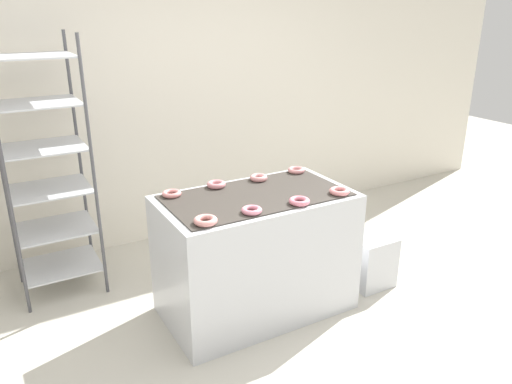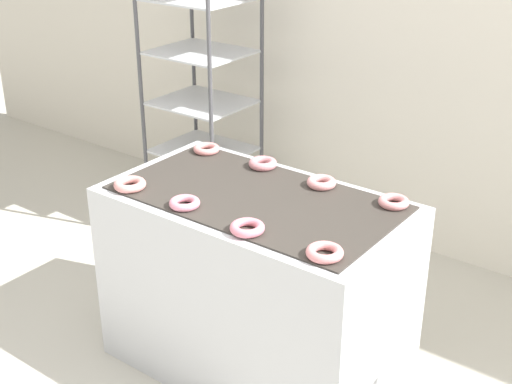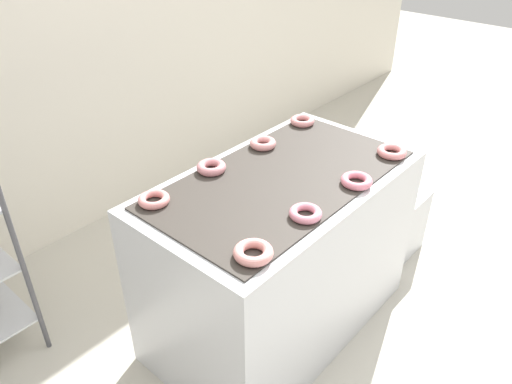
{
  "view_description": "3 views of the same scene",
  "coord_description": "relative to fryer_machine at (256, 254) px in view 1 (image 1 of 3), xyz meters",
  "views": [
    {
      "loc": [
        -1.52,
        -2.06,
        2.05
      ],
      "look_at": [
        0.0,
        0.61,
        0.89
      ],
      "focal_mm": 35.0,
      "sensor_mm": 36.0,
      "label": 1
    },
    {
      "loc": [
        1.61,
        -1.54,
        2.14
      ],
      "look_at": [
        0.0,
        0.61,
        0.89
      ],
      "focal_mm": 50.0,
      "sensor_mm": 36.0,
      "label": 2
    },
    {
      "loc": [
        -1.46,
        -0.52,
        1.97
      ],
      "look_at": [
        0.0,
        0.76,
        0.74
      ],
      "focal_mm": 35.0,
      "sensor_mm": 36.0,
      "label": 3
    }
  ],
  "objects": [
    {
      "name": "baking_rack_cart",
      "position": [
        -1.15,
        0.99,
        0.52
      ],
      "size": [
        0.57,
        0.5,
        1.89
      ],
      "color": "#4C4C51",
      "rests_on": "ground_plane"
    },
    {
      "name": "donut_far_midright",
      "position": [
        0.16,
        0.25,
        0.46
      ],
      "size": [
        0.13,
        0.13,
        0.04
      ],
      "primitive_type": "torus",
      "color": "pink",
      "rests_on": "fryer_machine"
    },
    {
      "name": "glaze_bin",
      "position": [
        0.93,
        -0.14,
        -0.24
      ],
      "size": [
        0.32,
        0.29,
        0.4
      ],
      "color": "silver",
      "rests_on": "ground_plane"
    },
    {
      "name": "donut_far_midleft",
      "position": [
        -0.16,
        0.27,
        0.46
      ],
      "size": [
        0.13,
        0.13,
        0.04
      ],
      "primitive_type": "torus",
      "color": "#D08288",
      "rests_on": "fryer_machine"
    },
    {
      "name": "ground_plane",
      "position": [
        -0.0,
        -0.61,
        -0.44
      ],
      "size": [
        14.0,
        14.0,
        0.0
      ],
      "primitive_type": "plane",
      "color": "beige"
    },
    {
      "name": "wall_back",
      "position": [
        -0.0,
        1.51,
        0.96
      ],
      "size": [
        8.0,
        0.05,
        2.8
      ],
      "color": "silver",
      "rests_on": "ground_plane"
    },
    {
      "name": "donut_near_right",
      "position": [
        0.49,
        -0.25,
        0.45
      ],
      "size": [
        0.14,
        0.14,
        0.03
      ],
      "primitive_type": "torus",
      "color": "pink",
      "rests_on": "fryer_machine"
    },
    {
      "name": "donut_far_right",
      "position": [
        0.5,
        0.27,
        0.45
      ],
      "size": [
        0.13,
        0.13,
        0.03
      ],
      "primitive_type": "torus",
      "color": "pink",
      "rests_on": "fryer_machine"
    },
    {
      "name": "fryer_machine",
      "position": [
        0.0,
        0.0,
        0.0
      ],
      "size": [
        1.28,
        0.72,
        0.87
      ],
      "color": "silver",
      "rests_on": "ground_plane"
    },
    {
      "name": "donut_near_left",
      "position": [
        -0.48,
        -0.26,
        0.46
      ],
      "size": [
        0.14,
        0.14,
        0.04
      ],
      "primitive_type": "torus",
      "color": "pink",
      "rests_on": "fryer_machine"
    },
    {
      "name": "donut_near_midright",
      "position": [
        0.16,
        -0.27,
        0.45
      ],
      "size": [
        0.13,
        0.13,
        0.03
      ],
      "primitive_type": "torus",
      "color": "pink",
      "rests_on": "fryer_machine"
    },
    {
      "name": "donut_near_midleft",
      "position": [
        -0.17,
        -0.25,
        0.45
      ],
      "size": [
        0.13,
        0.13,
        0.03
      ],
      "primitive_type": "torus",
      "color": "pink",
      "rests_on": "fryer_machine"
    },
    {
      "name": "donut_far_left",
      "position": [
        -0.49,
        0.26,
        0.45
      ],
      "size": [
        0.13,
        0.13,
        0.03
      ],
      "primitive_type": "torus",
      "color": "pink",
      "rests_on": "fryer_machine"
    }
  ]
}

